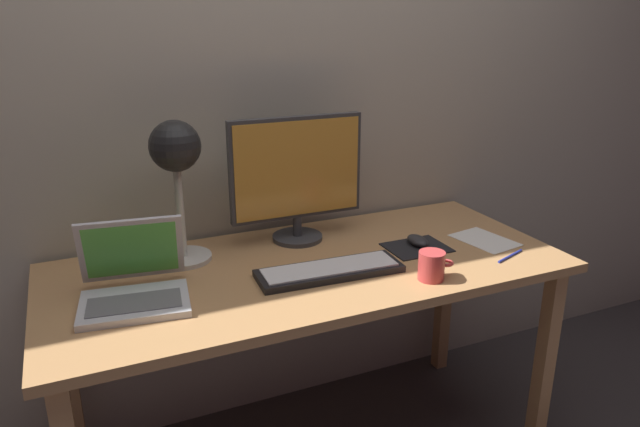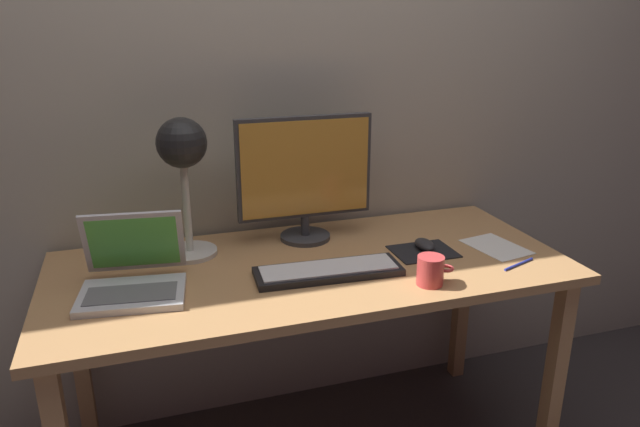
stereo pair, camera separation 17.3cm
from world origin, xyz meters
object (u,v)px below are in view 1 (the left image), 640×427
(monitor, at_px, (297,174))
(pen, at_px, (510,256))
(keyboard_main, at_px, (330,270))
(coffee_mug, at_px, (432,266))
(laptop, at_px, (133,277))
(mouse, at_px, (418,241))
(desk_lamp, at_px, (176,161))

(monitor, distance_m, pen, 0.74)
(keyboard_main, bearing_deg, coffee_mug, -30.51)
(monitor, height_order, laptop, monitor)
(mouse, distance_m, coffee_mug, 0.26)
(pen, bearing_deg, keyboard_main, 168.63)
(desk_lamp, distance_m, coffee_mug, 0.82)
(laptop, bearing_deg, mouse, 0.20)
(pen, bearing_deg, monitor, 143.46)
(mouse, bearing_deg, keyboard_main, -167.17)
(monitor, height_order, keyboard_main, monitor)
(monitor, bearing_deg, desk_lamp, -177.21)
(keyboard_main, bearing_deg, monitor, 86.67)
(laptop, distance_m, desk_lamp, 0.38)
(monitor, relative_size, coffee_mug, 4.08)
(keyboard_main, height_order, laptop, laptop)
(keyboard_main, bearing_deg, pen, -11.37)
(pen, bearing_deg, desk_lamp, 157.38)
(mouse, relative_size, coffee_mug, 0.85)
(desk_lamp, bearing_deg, mouse, -15.14)
(desk_lamp, relative_size, mouse, 4.64)
(monitor, xyz_separation_m, desk_lamp, (-0.40, -0.02, 0.09))
(monitor, height_order, desk_lamp, desk_lamp)
(monitor, xyz_separation_m, keyboard_main, (-0.02, -0.30, -0.22))
(desk_lamp, xyz_separation_m, coffee_mug, (0.64, -0.44, -0.28))
(desk_lamp, bearing_deg, monitor, 2.79)
(monitor, relative_size, keyboard_main, 1.03)
(keyboard_main, relative_size, pen, 3.19)
(laptop, xyz_separation_m, mouse, (0.92, 0.00, -0.04))
(monitor, bearing_deg, pen, -36.54)
(laptop, height_order, desk_lamp, desk_lamp)
(monitor, bearing_deg, laptop, -158.66)
(keyboard_main, bearing_deg, mouse, 12.83)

